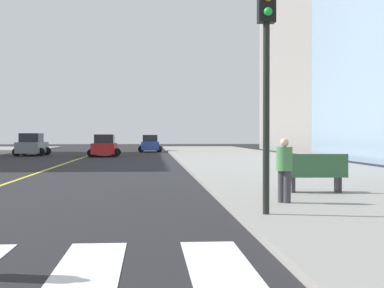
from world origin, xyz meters
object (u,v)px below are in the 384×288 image
Objects in this scene: park_bench at (316,174)px; pedestrian_waiting_east at (284,167)px; car_gray_second at (32,145)px; traffic_light_near_corner at (267,47)px; car_red_fourth at (104,146)px; car_blue_third at (150,144)px.

pedestrian_waiting_east is at bearing 150.78° from park_bench.
traffic_light_near_corner reaches higher than car_gray_second.
park_bench is at bearing -64.93° from car_gray_second.
car_blue_third is at bearing -106.35° from car_red_fourth.
traffic_light_near_corner is at bearing 154.36° from park_bench.
traffic_light_near_corner is 3.16× the size of pedestrian_waiting_east.
traffic_light_near_corner reaches higher than park_bench.
pedestrian_waiting_east is (3.28, -47.56, 0.18)m from car_blue_third.
car_gray_second is 2.43× the size of park_bench.
traffic_light_near_corner is 3.44m from pedestrian_waiting_east.
car_red_fourth is 2.62× the size of pedestrian_waiting_east.
car_red_fourth reaches higher than pedestrian_waiting_east.
car_gray_second is 6.94m from car_red_fourth.
car_gray_second is 0.88× the size of traffic_light_near_corner.
car_gray_second is 14.41m from car_blue_third.
car_gray_second is at bearing -20.78° from car_red_fourth.
car_red_fourth is at bearing 147.55° from pedestrian_waiting_east.
car_gray_second reaches higher than car_red_fourth.
car_gray_second is 2.79× the size of pedestrian_waiting_east.
pedestrian_waiting_east is (13.56, -37.46, 0.11)m from car_gray_second.
car_gray_second reaches higher than pedestrian_waiting_east.
traffic_light_near_corner is (2.42, -49.58, 2.82)m from car_blue_third.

